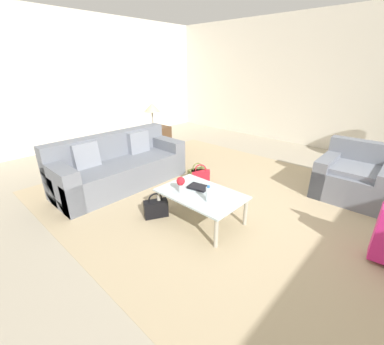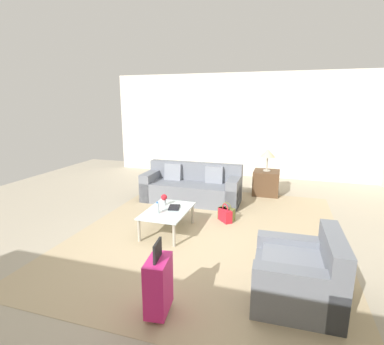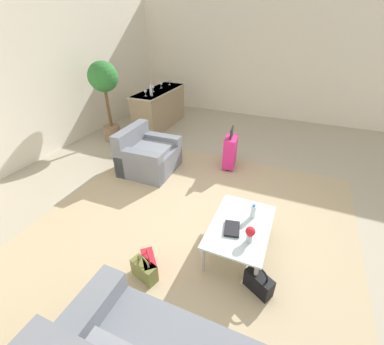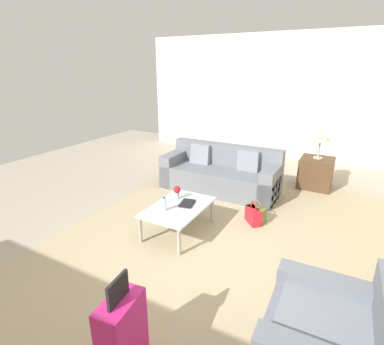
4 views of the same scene
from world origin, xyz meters
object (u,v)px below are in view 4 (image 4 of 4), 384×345
at_px(flower_vase, 177,191).
at_px(suitcase_magenta, 122,331).
at_px(water_bottle, 164,204).
at_px(couch, 221,175).
at_px(coffee_table, 178,209).
at_px(handbag_olive, 255,213).
at_px(coffee_table_book, 187,203).
at_px(table_lamp, 321,137).
at_px(handbag_black, 176,205).
at_px(side_table, 316,173).
at_px(handbag_red, 253,215).

relative_size(flower_vase, suitcase_magenta, 0.24).
bearing_deg(water_bottle, couch, 180.00).
xyz_separation_m(coffee_table, handbag_olive, (-0.86, 0.89, -0.23)).
bearing_deg(coffee_table_book, table_lamp, 140.15).
xyz_separation_m(flower_vase, table_lamp, (-2.58, 1.65, 0.49)).
bearing_deg(handbag_black, couch, 168.85).
bearing_deg(side_table, handbag_black, -38.92).
bearing_deg(couch, coffee_table, 3.20).
relative_size(couch, coffee_table_book, 8.47).
height_order(flower_vase, side_table, flower_vase).
xyz_separation_m(flower_vase, handbag_olive, (-0.64, 1.04, -0.40)).
bearing_deg(suitcase_magenta, couch, -168.08).
xyz_separation_m(coffee_table, suitcase_magenta, (2.00, 0.70, -0.00)).
bearing_deg(flower_vase, table_lamp, 147.40).
bearing_deg(water_bottle, coffee_table, 153.43).
bearing_deg(handbag_black, coffee_table, 34.94).
bearing_deg(handbag_black, flower_vase, 35.44).
relative_size(side_table, handbag_black, 1.71).
height_order(side_table, handbag_black, side_table).
distance_m(table_lamp, suitcase_magenta, 4.91).
relative_size(table_lamp, handbag_olive, 1.51).
height_order(coffee_table, handbag_black, coffee_table).
bearing_deg(suitcase_magenta, side_table, 170.54).
bearing_deg(handbag_black, handbag_red, 102.08).
bearing_deg(handbag_red, table_lamp, 162.87).
distance_m(suitcase_magenta, handbag_olive, 2.87).
relative_size(couch, table_lamp, 4.10).
distance_m(flower_vase, side_table, 3.07).
xyz_separation_m(water_bottle, flower_vase, (-0.42, -0.05, 0.03)).
distance_m(handbag_black, handbag_olive, 1.29).
height_order(coffee_table, suitcase_magenta, suitcase_magenta).
xyz_separation_m(couch, suitcase_magenta, (3.79, 0.80, 0.05)).
bearing_deg(table_lamp, water_bottle, -28.07).
bearing_deg(couch, flower_vase, -1.83).
bearing_deg(suitcase_magenta, flower_vase, -159.05).
distance_m(coffee_table_book, handbag_red, 1.07).
relative_size(table_lamp, handbag_black, 1.51).
bearing_deg(handbag_red, handbag_black, -77.92).
bearing_deg(handbag_olive, coffee_table, -45.94).
distance_m(water_bottle, handbag_black, 0.84).
bearing_deg(coffee_table_book, water_bottle, -41.29).
bearing_deg(couch, water_bottle, 0.00).
distance_m(couch, coffee_table, 1.79).
bearing_deg(handbag_olive, handbag_black, -74.15).
bearing_deg(couch, handbag_olive, 46.59).
bearing_deg(water_bottle, suitcase_magenta, 23.96).
bearing_deg(couch, handbag_black, -11.15).
bearing_deg(table_lamp, handbag_olive, -17.55).
bearing_deg(flower_vase, suitcase_magenta, 20.95).
height_order(flower_vase, table_lamp, table_lamp).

